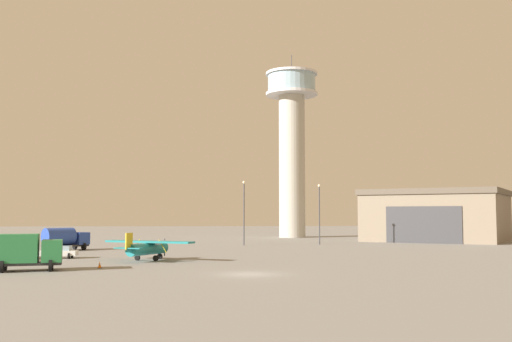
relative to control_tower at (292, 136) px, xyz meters
The scene contains 10 objects.
ground_plane 80.69m from the control_tower, 100.95° to the right, with size 400.00×400.00×0.00m, color gray.
control_tower is the anchor object (origin of this frame).
hangar 34.87m from the control_tower, 36.62° to the right, with size 32.51×32.44×9.25m.
airplane_teal 69.31m from the control_tower, 111.55° to the right, with size 9.63×7.70×2.98m.
truck_box_green 82.05m from the control_tower, 115.03° to the right, with size 6.16×3.81×3.13m.
truck_fuel_tanker_blue 60.12m from the control_tower, 130.87° to the right, with size 5.99×5.74×3.04m.
car_white 70.03m from the control_tower, 120.91° to the right, with size 4.01×2.24×1.37m.
light_post_west 37.25m from the control_tower, 111.36° to the right, with size 0.44×0.44×10.09m.
light_post_east 34.49m from the control_tower, 90.23° to the right, with size 0.44×0.44×9.66m.
traffic_cone_near_left 78.12m from the control_tower, 111.67° to the right, with size 0.36×0.36×0.61m.
Camera 1 is at (-3.59, -47.78, 4.78)m, focal length 41.43 mm.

